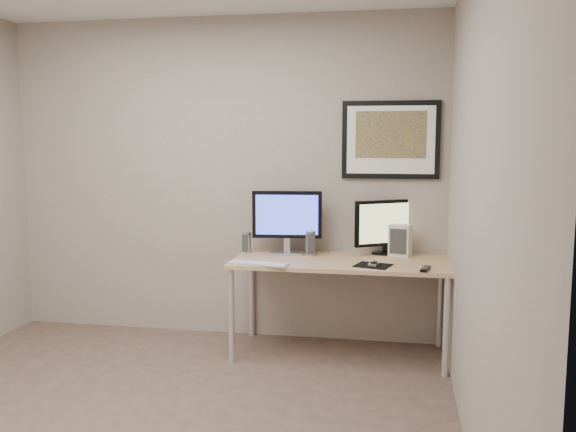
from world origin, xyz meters
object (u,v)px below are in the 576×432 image
Objects in this scene: fan_unit at (400,240)px; framed_art at (391,140)px; desk at (340,268)px; monitor_tv at (387,225)px; monitor_large at (287,219)px; speaker_right at (310,243)px; speaker_left at (247,242)px; keyboard at (258,264)px.

framed_art is at bearing 148.46° from fan_unit.
desk is 0.53m from monitor_tv.
monitor_tv is at bearing -102.24° from framed_art.
monitor_large is 0.78m from monitor_tv.
framed_art is 3.89× the size of speaker_right.
fan_unit is (1.20, 0.07, 0.04)m from speaker_left.
monitor_large reaches higher than keyboard.
speaker_left is at bearing 167.92° from desk.
fan_unit is at bearing -9.35° from speaker_right.
monitor_large is 0.26m from speaker_right.
desk is 8.29× the size of speaker_right.
desk is 2.94× the size of monitor_large.
speaker_left is (-1.09, -0.11, -0.15)m from monitor_tv.
monitor_large is at bearing 84.29° from keyboard.
fan_unit is at bearing -1.08° from monitor_large.
monitor_tv is 1.08m from keyboard.
speaker_left is (-0.32, -0.00, -0.19)m from monitor_large.
framed_art is 1.01m from monitor_large.
fan_unit reaches higher than desk.
speaker_right is 0.43× the size of keyboard.
monitor_large is (-0.78, -0.17, -0.62)m from framed_art.
desk is 0.58m from monitor_large.
keyboard reaches higher than desk.
speaker_left is 0.51m from speaker_right.
speaker_left is at bearing 174.85° from monitor_large.
speaker_right reaches higher than keyboard.
framed_art is 1.01m from speaker_right.
speaker_right is (-0.24, 0.13, 0.16)m from desk.
monitor_large is at bearing -159.99° from fan_unit.
fan_unit is at bearing 37.75° from keyboard.
monitor_tv is (0.34, 0.28, 0.29)m from desk.
fan_unit reaches higher than speaker_left.
speaker_left is at bearing 124.16° from keyboard.
monitor_tv is 1.11m from speaker_left.
monitor_large is (-0.43, 0.17, 0.34)m from desk.
fan_unit reaches higher than keyboard.
keyboard is (-0.56, -0.28, 0.07)m from desk.
speaker_left is (-0.76, 0.16, 0.15)m from desk.
keyboard is at bearing -111.98° from monitor_large.
monitor_tv is (0.77, 0.11, -0.05)m from monitor_large.
desk is 0.53m from fan_unit.
speaker_left is 0.67× the size of fan_unit.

